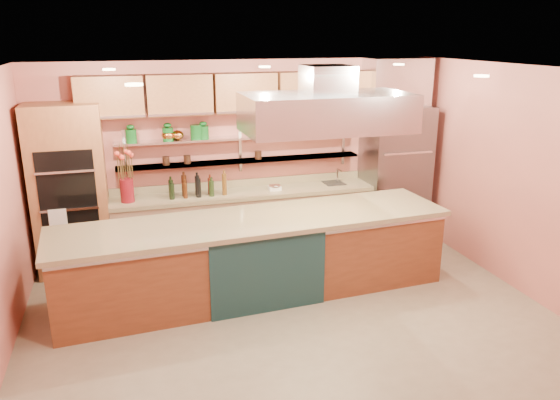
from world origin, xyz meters
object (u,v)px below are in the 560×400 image
object	(u,v)px
copper_kettle	(178,135)
refrigerator	(395,173)
island	(256,256)
kitchen_scale	(275,187)
flower_vase	(127,190)
green_canister	(196,132)

from	to	relation	value
copper_kettle	refrigerator	bearing A→B (deg)	-3.97
island	copper_kettle	distance (m)	2.17
refrigerator	kitchen_scale	world-z (taller)	refrigerator
flower_vase	kitchen_scale	size ratio (longest dim) A/B	1.84
kitchen_scale	green_canister	bearing A→B (deg)	173.38
copper_kettle	green_canister	distance (m)	0.27
refrigerator	kitchen_scale	bearing A→B (deg)	179.71
kitchen_scale	copper_kettle	size ratio (longest dim) A/B	1.05
refrigerator	kitchen_scale	xyz separation A→B (m)	(-1.96, 0.01, -0.07)
island	green_canister	world-z (taller)	green_canister
island	green_canister	distance (m)	2.12
refrigerator	flower_vase	distance (m)	4.07
island	flower_vase	xyz separation A→B (m)	(-1.47, 1.37, 0.60)
flower_vase	green_canister	bearing A→B (deg)	12.26
flower_vase	green_canister	xyz separation A→B (m)	(1.01, 0.22, 0.72)
green_canister	kitchen_scale	bearing A→B (deg)	-11.37
island	kitchen_scale	bearing A→B (deg)	61.67
flower_vase	refrigerator	bearing A→B (deg)	-0.14
kitchen_scale	green_canister	xyz separation A→B (m)	(-1.09, 0.22, 0.83)
copper_kettle	island	bearing A→B (deg)	-65.66
flower_vase	kitchen_scale	xyz separation A→B (m)	(2.11, 0.00, -0.11)
island	copper_kettle	bearing A→B (deg)	110.97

